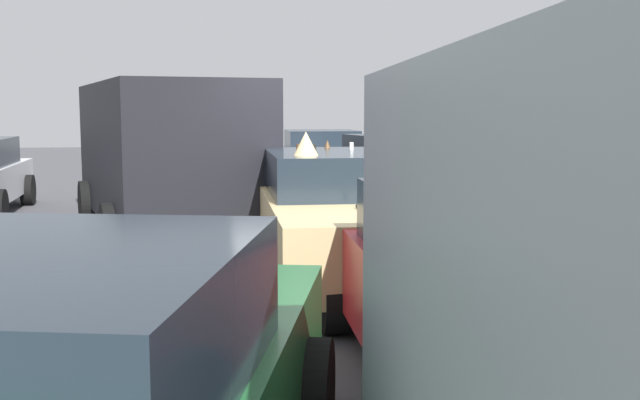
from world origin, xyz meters
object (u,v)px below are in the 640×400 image
object	(u,v)px
parked_van_row_back_far	(164,151)
parked_sedan_far_right	(323,162)
parked_sedan_row_back_far	(410,174)
parked_sedan_far_left	(488,284)
art_car_decorated	(346,215)

from	to	relation	value
parked_van_row_back_far	parked_sedan_far_right	xyz separation A→B (m)	(5.35, -3.18, -0.57)
parked_van_row_back_far	parked_sedan_row_back_far	distance (m)	4.71
parked_sedan_far_right	parked_sedan_far_left	xyz separation A→B (m)	(-12.04, 0.64, 0.01)
art_car_decorated	parked_sedan_row_back_far	size ratio (longest dim) A/B	0.99
parked_van_row_back_far	parked_sedan_far_right	size ratio (longest dim) A/B	1.41
art_car_decorated	parked_sedan_far_right	xyz separation A→B (m)	(8.64, -1.02, -0.03)
parked_sedan_far_right	parked_sedan_far_left	distance (m)	12.05
parked_sedan_far_right	parked_sedan_far_left	size ratio (longest dim) A/B	0.98
art_car_decorated	parked_sedan_far_right	world-z (taller)	art_car_decorated
parked_sedan_row_back_far	parked_sedan_far_left	bearing A→B (deg)	-23.67
parked_sedan_row_back_far	parked_sedan_far_right	bearing A→B (deg)	-174.73
art_car_decorated	parked_sedan_far_left	size ratio (longest dim) A/B	1.17
parked_van_row_back_far	parked_sedan_far_left	world-z (taller)	parked_van_row_back_far
parked_van_row_back_far	parked_sedan_far_right	world-z (taller)	parked_van_row_back_far
art_car_decorated	parked_sedan_far_left	xyz separation A→B (m)	(-3.39, -0.38, -0.02)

